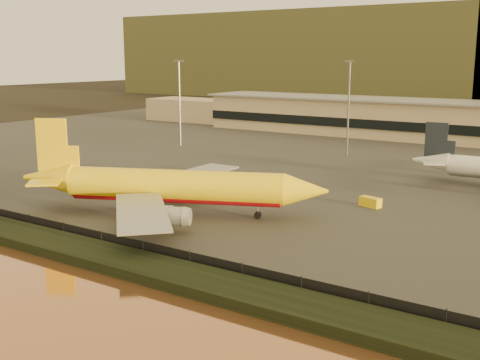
% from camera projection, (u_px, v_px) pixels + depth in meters
% --- Properties ---
extents(ground, '(900.00, 900.00, 0.00)m').
position_uv_depth(ground, '(192.00, 233.00, 92.56)').
color(ground, black).
rests_on(ground, ground).
extents(embankment, '(320.00, 7.00, 1.40)m').
position_uv_depth(embankment, '(111.00, 259.00, 78.60)').
color(embankment, black).
rests_on(embankment, ground).
extents(tarmac, '(320.00, 220.00, 0.20)m').
position_uv_depth(tarmac, '(401.00, 152.00, 169.71)').
color(tarmac, '#2D2D2D').
rests_on(tarmac, ground).
extents(perimeter_fence, '(300.00, 0.05, 2.20)m').
position_uv_depth(perimeter_fence, '(132.00, 246.00, 81.73)').
color(perimeter_fence, black).
rests_on(perimeter_fence, tarmac).
extents(terminal_building, '(202.00, 25.00, 12.60)m').
position_uv_depth(terminal_building, '(391.00, 119.00, 201.23)').
color(terminal_building, tan).
rests_on(terminal_building, tarmac).
extents(apron_light_masts, '(152.20, 12.20, 25.40)m').
position_uv_depth(apron_light_masts, '(438.00, 104.00, 142.11)').
color(apron_light_masts, slate).
rests_on(apron_light_masts, tarmac).
extents(dhl_cargo_jet, '(51.06, 48.36, 16.02)m').
position_uv_depth(dhl_cargo_jet, '(170.00, 187.00, 101.78)').
color(dhl_cargo_jet, yellow).
rests_on(dhl_cargo_jet, tarmac).
extents(gse_vehicle_yellow, '(4.16, 2.59, 1.74)m').
position_uv_depth(gse_vehicle_yellow, '(370.00, 202.00, 107.65)').
color(gse_vehicle_yellow, yellow).
rests_on(gse_vehicle_yellow, tarmac).
extents(gse_vehicle_white, '(4.40, 2.91, 1.82)m').
position_uv_depth(gse_vehicle_white, '(218.00, 170.00, 137.63)').
color(gse_vehicle_white, silver).
rests_on(gse_vehicle_white, tarmac).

